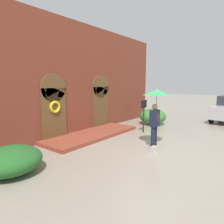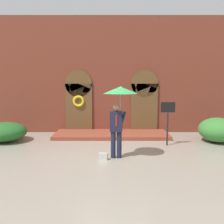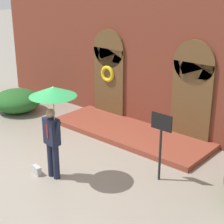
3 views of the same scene
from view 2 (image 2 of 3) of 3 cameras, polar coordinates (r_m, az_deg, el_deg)
The scene contains 7 objects.
ground_plane at distance 8.60m, azimuth -0.38°, elevation -10.07°, with size 80.00×80.00×0.00m, color gray.
building_facade at distance 12.36m, azimuth -0.35°, elevation 7.82°, with size 14.00×2.30×5.60m.
person_with_umbrella at distance 8.07m, azimuth 1.46°, elevation 2.65°, with size 1.10×1.10×2.36m.
handbag at distance 8.22m, azimuth -2.25°, elevation -10.09°, with size 0.28×0.12×0.22m, color #B7B7B2.
sign_post at distance 9.98m, azimuth 12.39°, elevation -0.95°, with size 0.56×0.06×1.72m.
shrub_left at distance 11.45m, azimuth -23.47°, elevation -4.22°, with size 1.78×1.69×0.80m, color #235B23.
shrub_right at distance 11.33m, azimuth 22.87°, elevation -3.76°, with size 1.60×1.67×1.01m, color #387A33.
Camera 2 is at (0.02, -8.20, 2.56)m, focal length 40.00 mm.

